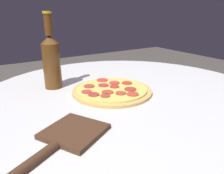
{
  "coord_description": "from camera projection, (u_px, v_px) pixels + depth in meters",
  "views": [
    {
      "loc": [
        -0.57,
        0.43,
        1.01
      ],
      "look_at": [
        0.04,
        0.04,
        0.75
      ],
      "focal_mm": 35.0,
      "sensor_mm": 36.0,
      "label": 1
    }
  ],
  "objects": [
    {
      "name": "table",
      "position": [
        126.0,
        133.0,
        0.82
      ],
      "size": [
        1.06,
        1.06,
        0.73
      ],
      "color": "silver",
      "rests_on": "ground_plane"
    },
    {
      "name": "pizza",
      "position": [
        112.0,
        90.0,
        0.78
      ],
      "size": [
        0.28,
        0.28,
        0.02
      ],
      "color": "tan",
      "rests_on": "table"
    },
    {
      "name": "beer_bottle",
      "position": [
        51.0,
        60.0,
        0.8
      ],
      "size": [
        0.06,
        0.06,
        0.28
      ],
      "color": "#563314",
      "rests_on": "table"
    },
    {
      "name": "pizza_paddle",
      "position": [
        66.0,
        137.0,
        0.5
      ],
      "size": [
        0.19,
        0.26,
        0.02
      ],
      "rotation": [
        0.0,
        0.0,
        2.07
      ],
      "color": "#422819",
      "rests_on": "table"
    }
  ]
}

